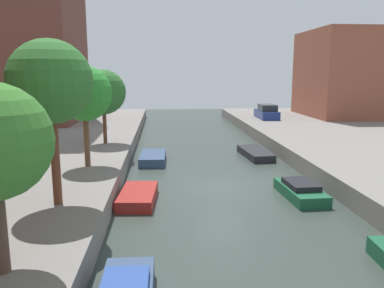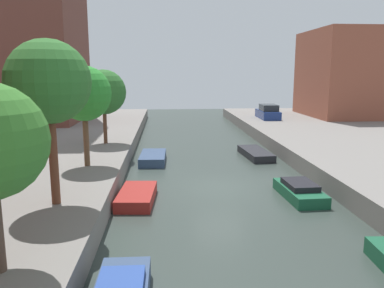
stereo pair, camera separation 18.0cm
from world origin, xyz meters
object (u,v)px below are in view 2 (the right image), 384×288
(parked_car, at_px, (268,113))
(moored_boat_left_3, at_px, (153,158))
(low_block_right, at_px, (355,74))
(street_tree_2, at_px, (48,83))
(moored_boat_right_2, at_px, (300,191))
(street_tree_3, at_px, (84,94))
(street_tree_4, at_px, (104,92))
(moored_boat_left_2, at_px, (137,196))
(moored_boat_right_3, at_px, (255,153))

(parked_car, height_order, moored_boat_left_3, parked_car)
(low_block_right, bearing_deg, street_tree_2, -132.13)
(street_tree_2, xyz_separation_m, moored_boat_right_2, (10.23, 2.88, -5.06))
(parked_car, bearing_deg, low_block_right, 11.21)
(street_tree_3, xyz_separation_m, moored_boat_right_2, (10.23, -2.94, -4.36))
(street_tree_2, distance_m, moored_boat_left_3, 12.22)
(street_tree_4, xyz_separation_m, moored_boat_left_2, (2.73, -9.31, -4.19))
(street_tree_3, bearing_deg, moored_boat_right_2, -16.05)
(parked_car, xyz_separation_m, moored_boat_left_3, (-11.52, -14.77, -1.34))
(street_tree_2, distance_m, parked_car, 29.61)
(street_tree_2, relative_size, street_tree_4, 1.19)
(moored_boat_left_2, bearing_deg, street_tree_2, -133.72)
(parked_car, xyz_separation_m, moored_boat_left_2, (-12.02, -22.54, -1.36))
(low_block_right, distance_m, moored_boat_right_3, 22.06)
(parked_car, height_order, moored_boat_right_2, parked_car)
(street_tree_4, bearing_deg, parked_car, 41.90)
(street_tree_3, bearing_deg, parked_car, 53.01)
(moored_boat_left_2, xyz_separation_m, moored_boat_right_3, (7.50, 8.81, -0.02))
(street_tree_2, bearing_deg, street_tree_3, 90.00)
(street_tree_2, relative_size, moored_boat_left_2, 1.78)
(street_tree_4, bearing_deg, moored_boat_right_2, -42.21)
(street_tree_3, relative_size, parked_car, 1.16)
(moored_boat_left_2, bearing_deg, moored_boat_right_2, 0.19)
(street_tree_3, bearing_deg, street_tree_2, -90.00)
(low_block_right, relative_size, street_tree_2, 1.74)
(street_tree_3, xyz_separation_m, moored_boat_left_3, (3.22, 4.80, -4.41))
(street_tree_2, height_order, street_tree_4, street_tree_2)
(moored_boat_left_2, xyz_separation_m, moored_boat_left_3, (0.50, 7.77, 0.02))
(moored_boat_left_2, distance_m, moored_boat_left_3, 7.79)
(low_block_right, xyz_separation_m, street_tree_2, (-24.76, -27.38, -0.20))
(street_tree_4, xyz_separation_m, moored_boat_left_3, (3.22, -1.54, -4.17))
(street_tree_4, bearing_deg, street_tree_2, -90.00)
(parked_car, distance_m, moored_boat_left_3, 18.78)
(street_tree_3, relative_size, street_tree_4, 1.03)
(street_tree_3, distance_m, parked_car, 24.70)
(street_tree_2, relative_size, parked_car, 1.35)
(low_block_right, distance_m, street_tree_3, 32.84)
(low_block_right, bearing_deg, moored_boat_left_3, -142.12)
(street_tree_4, height_order, moored_boat_right_2, street_tree_4)
(low_block_right, distance_m, parked_car, 10.96)
(low_block_right, xyz_separation_m, moored_boat_left_3, (-21.54, -16.76, -5.31))
(moored_boat_left_3, height_order, moored_boat_right_2, moored_boat_right_2)
(moored_boat_left_2, height_order, moored_boat_left_3, moored_boat_left_3)
(parked_car, bearing_deg, street_tree_2, -120.14)
(street_tree_2, relative_size, moored_boat_right_2, 1.72)
(street_tree_4, height_order, moored_boat_right_3, street_tree_4)
(low_block_right, xyz_separation_m, street_tree_4, (-24.76, -15.22, -1.14))
(street_tree_2, xyz_separation_m, street_tree_4, (0.00, 12.16, -0.95))
(parked_car, bearing_deg, street_tree_4, -138.10)
(street_tree_2, height_order, parked_car, street_tree_2)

